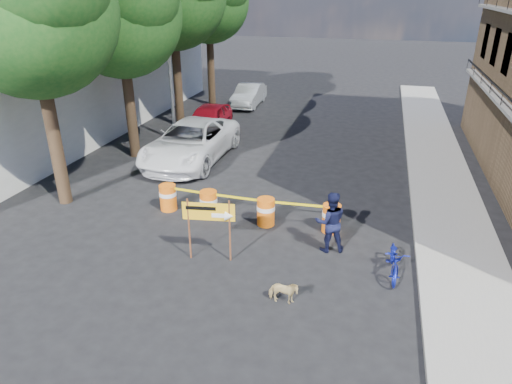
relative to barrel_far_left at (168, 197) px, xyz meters
The scene contains 18 objects.
ground 3.88m from the barrel_far_left, 38.52° to the right, with size 120.00×120.00×0.00m, color black.
sidewalk_east 9.90m from the barrel_far_left, 21.35° to the left, with size 2.40×40.00×0.15m, color gray.
white_building 12.80m from the barrel_far_left, 142.72° to the left, with size 8.00×22.00×6.00m, color silver.
tree_near 6.98m from the barrel_far_left, behind, with size 5.46×5.20×9.15m.
tree_mid_a 8.10m from the barrel_far_left, 128.97° to the left, with size 5.25×5.00×8.68m.
tree_far 16.13m from the barrel_far_left, 104.31° to the left, with size 5.04×4.80×8.84m.
streetlamp 8.61m from the barrel_far_left, 112.36° to the left, with size 1.25×0.18×8.00m.
barrel_far_left is the anchor object (origin of this frame).
barrel_mid_left 1.52m from the barrel_far_left, ahead, with size 0.58×0.58×0.90m.
barrel_mid_right 3.47m from the barrel_far_left, ahead, with size 0.58×0.58×0.90m.
barrel_far_right 5.52m from the barrel_far_left, ahead, with size 0.58×0.58×0.90m.
detour_sign 3.77m from the barrel_far_left, 43.74° to the right, with size 1.42×0.34×1.84m.
pedestrian 5.73m from the barrel_far_left, 12.10° to the right, with size 0.88×0.69×1.82m, color black.
bicycle 7.66m from the barrel_far_left, 15.07° to the right, with size 0.60×0.90×1.71m, color #1522B0.
dog 6.24m from the barrel_far_left, 39.17° to the right, with size 0.34×0.74×0.62m, color tan.
suv_white 4.84m from the barrel_far_left, 103.16° to the left, with size 2.80×6.06×1.69m, color white.
sedan_red 8.77m from the barrel_far_left, 101.71° to the left, with size 1.77×4.40×1.50m, color maroon.
sedan_silver 15.09m from the barrel_far_left, 95.53° to the left, with size 1.43×4.09×1.35m, color silver.
Camera 1 is at (3.53, -10.32, 6.98)m, focal length 32.00 mm.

